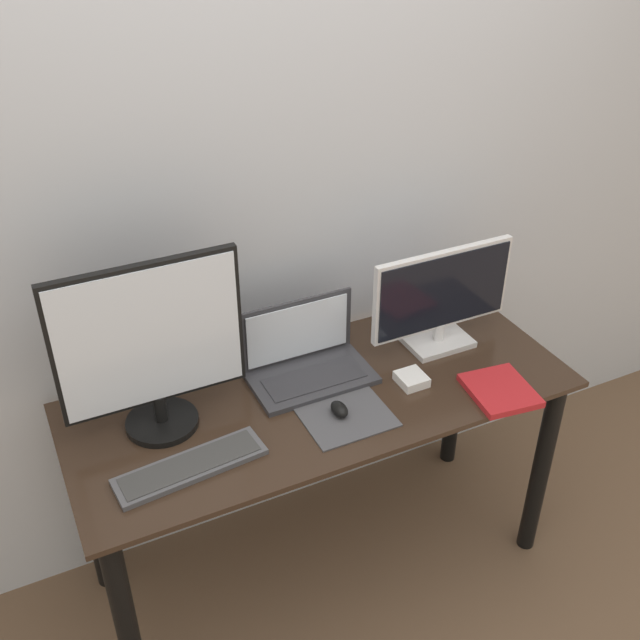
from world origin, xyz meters
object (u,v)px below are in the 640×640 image
(monitor_left, at_px, (151,347))
(laptop, at_px, (305,358))
(power_brick, at_px, (412,379))
(keyboard, at_px, (191,466))
(monitor_right, at_px, (442,298))
(mouse, at_px, (340,409))
(book, at_px, (500,390))

(monitor_left, relative_size, laptop, 1.38)
(laptop, xyz_separation_m, power_brick, (0.27, -0.19, -0.04))
(laptop, relative_size, keyboard, 0.90)
(monitor_right, xyz_separation_m, laptop, (-0.47, 0.04, -0.12))
(laptop, xyz_separation_m, mouse, (0.00, -0.23, -0.03))
(monitor_left, bearing_deg, power_brick, -11.11)
(keyboard, height_order, book, book)
(book, height_order, power_brick, power_brick)
(laptop, bearing_deg, mouse, -89.47)
(book, bearing_deg, keyboard, 174.16)
(monitor_left, relative_size, power_brick, 5.79)
(power_brick, bearing_deg, laptop, 145.19)
(monitor_right, distance_m, mouse, 0.53)
(monitor_left, distance_m, book, 1.05)
(keyboard, relative_size, power_brick, 4.66)
(monitor_left, height_order, keyboard, monitor_left)
(mouse, bearing_deg, laptop, 90.53)
(laptop, bearing_deg, monitor_left, -174.82)
(monitor_right, height_order, laptop, monitor_right)
(laptop, bearing_deg, monitor_right, -5.28)
(monitor_left, bearing_deg, laptop, 5.18)
(laptop, relative_size, book, 1.63)
(laptop, distance_m, book, 0.61)
(keyboard, distance_m, book, 0.95)
(monitor_right, relative_size, laptop, 1.31)
(keyboard, bearing_deg, mouse, 2.93)
(monitor_left, distance_m, mouse, 0.57)
(monitor_left, height_order, monitor_right, monitor_left)
(monitor_left, bearing_deg, book, -17.70)
(laptop, bearing_deg, keyboard, -150.94)
(laptop, height_order, mouse, laptop)
(monitor_left, xyz_separation_m, keyboard, (0.02, -0.21, -0.26))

